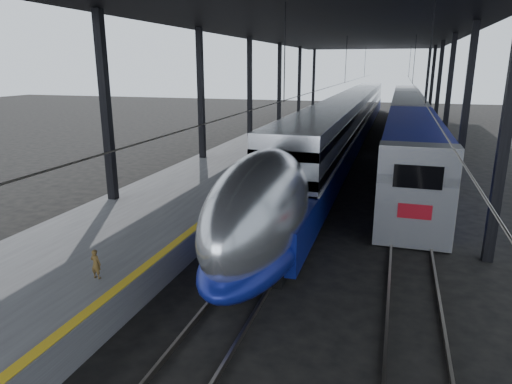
% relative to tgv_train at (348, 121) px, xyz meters
% --- Properties ---
extents(ground, '(160.00, 160.00, 0.00)m').
position_rel_tgv_train_xyz_m(ground, '(-2.00, -29.43, -1.97)').
color(ground, black).
rests_on(ground, ground).
extents(platform, '(6.00, 80.00, 1.00)m').
position_rel_tgv_train_xyz_m(platform, '(-5.50, -9.43, -1.47)').
color(platform, '#4C4C4F').
rests_on(platform, ground).
extents(yellow_strip, '(0.30, 80.00, 0.01)m').
position_rel_tgv_train_xyz_m(yellow_strip, '(-2.70, -9.43, -0.97)').
color(yellow_strip, gold).
rests_on(yellow_strip, platform).
extents(rails, '(6.52, 80.00, 0.16)m').
position_rel_tgv_train_xyz_m(rails, '(2.50, -9.43, -1.89)').
color(rails, slate).
rests_on(rails, ground).
extents(canopy, '(18.00, 75.00, 9.47)m').
position_rel_tgv_train_xyz_m(canopy, '(-0.10, -9.43, 7.14)').
color(canopy, black).
rests_on(canopy, ground).
extents(tgv_train, '(2.94, 65.20, 4.22)m').
position_rel_tgv_train_xyz_m(tgv_train, '(0.00, 0.00, 0.00)').
color(tgv_train, '#B2B4BA').
rests_on(tgv_train, ground).
extents(second_train, '(2.88, 56.05, 3.96)m').
position_rel_tgv_train_xyz_m(second_train, '(5.00, 3.00, 0.03)').
color(second_train, navy).
rests_on(second_train, ground).
extents(child, '(0.33, 0.23, 0.86)m').
position_rel_tgv_train_xyz_m(child, '(-3.61, -31.48, -0.54)').
color(child, '#543E1C').
rests_on(child, platform).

